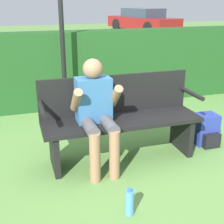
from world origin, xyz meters
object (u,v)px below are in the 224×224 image
(park_bench, at_px, (120,118))
(parked_car, at_px, (143,20))
(signpost, at_px, (61,15))
(backpack, at_px, (206,130))
(water_bottle, at_px, (129,202))
(person_seated, at_px, (96,109))

(park_bench, bearing_deg, parked_car, 66.22)
(signpost, height_order, parked_car, signpost)
(backpack, distance_m, signpost, 2.56)
(park_bench, xyz_separation_m, water_bottle, (-0.27, -1.04, -0.36))
(backpack, xyz_separation_m, signpost, (-1.53, 1.54, 1.35))
(backpack, relative_size, signpost, 0.15)
(water_bottle, height_order, parked_car, parked_car)
(signpost, xyz_separation_m, parked_car, (6.31, 11.93, -0.92))
(water_bottle, bearing_deg, backpack, 35.95)
(person_seated, xyz_separation_m, signpost, (-0.06, 1.66, 0.87))
(backpack, xyz_separation_m, parked_car, (4.78, 13.46, 0.43))
(backpack, bearing_deg, park_bench, 179.72)
(park_bench, bearing_deg, backpack, -0.28)
(backpack, bearing_deg, signpost, 134.89)
(person_seated, height_order, backpack, person_seated)
(park_bench, height_order, backpack, park_bench)
(water_bottle, distance_m, parked_car, 15.77)
(backpack, bearing_deg, water_bottle, -144.05)
(signpost, bearing_deg, parked_car, 62.13)
(park_bench, relative_size, parked_car, 0.37)
(person_seated, bearing_deg, signpost, 92.21)
(park_bench, distance_m, person_seated, 0.38)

